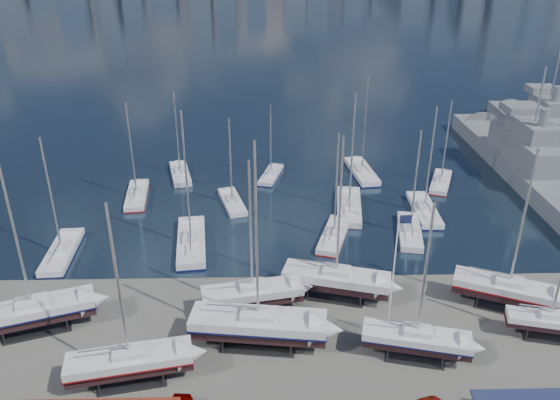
{
  "coord_description": "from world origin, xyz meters",
  "views": [
    {
      "loc": [
        -4.54,
        -49.3,
        32.43
      ],
      "look_at": [
        -3.18,
        8.0,
        5.33
      ],
      "focal_mm": 35.0,
      "sensor_mm": 36.0,
      "label": 1
    }
  ],
  "objects_px": {
    "sailboat_cradle_0": "(33,311)",
    "flagpole": "(395,269)",
    "naval_ship_east": "(526,165)",
    "naval_ship_west": "(542,134)"
  },
  "relations": [
    {
      "from": "sailboat_cradle_0",
      "to": "flagpole",
      "type": "height_order",
      "value": "sailboat_cradle_0"
    },
    {
      "from": "sailboat_cradle_0",
      "to": "naval_ship_west",
      "type": "xyz_separation_m",
      "value": [
        70.16,
        50.16,
        -0.47
      ]
    },
    {
      "from": "naval_ship_east",
      "to": "flagpole",
      "type": "relative_size",
      "value": 3.78
    },
    {
      "from": "naval_ship_east",
      "to": "sailboat_cradle_0",
      "type": "bearing_deg",
      "value": 120.62
    },
    {
      "from": "sailboat_cradle_0",
      "to": "naval_ship_east",
      "type": "height_order",
      "value": "sailboat_cradle_0"
    },
    {
      "from": "sailboat_cradle_0",
      "to": "flagpole",
      "type": "xyz_separation_m",
      "value": [
        32.16,
        -1.87,
        5.24
      ]
    },
    {
      "from": "sailboat_cradle_0",
      "to": "flagpole",
      "type": "relative_size",
      "value": 1.36
    },
    {
      "from": "flagpole",
      "to": "naval_ship_west",
      "type": "bearing_deg",
      "value": 53.85
    },
    {
      "from": "naval_ship_east",
      "to": "flagpole",
      "type": "distance_m",
      "value": 47.79
    },
    {
      "from": "naval_ship_east",
      "to": "naval_ship_west",
      "type": "height_order",
      "value": "naval_ship_east"
    }
  ]
}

